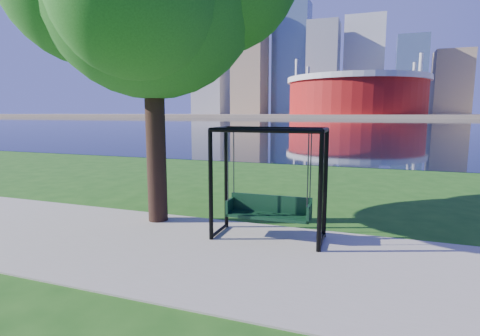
% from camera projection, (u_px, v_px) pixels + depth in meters
% --- Properties ---
extents(ground, '(900.00, 900.00, 0.00)m').
position_uv_depth(ground, '(230.00, 245.00, 7.36)').
color(ground, '#1E5114').
rests_on(ground, ground).
extents(path, '(120.00, 4.00, 0.03)m').
position_uv_depth(path, '(220.00, 253.00, 6.90)').
color(path, '#9E937F').
rests_on(path, ground).
extents(river, '(900.00, 180.00, 0.02)m').
position_uv_depth(river, '(367.00, 123.00, 102.22)').
color(river, black).
rests_on(river, ground).
extents(far_bank, '(900.00, 228.00, 2.00)m').
position_uv_depth(far_bank, '(373.00, 116.00, 291.79)').
color(far_bank, '#937F60').
rests_on(far_bank, ground).
extents(stadium, '(83.00, 83.00, 32.00)m').
position_uv_depth(stadium, '(356.00, 94.00, 227.23)').
color(stadium, maroon).
rests_on(stadium, far_bank).
extents(skyline, '(392.00, 66.00, 96.50)m').
position_uv_depth(skyline, '(370.00, 72.00, 300.65)').
color(skyline, gray).
rests_on(skyline, far_bank).
extents(swing, '(2.27, 1.03, 2.30)m').
position_uv_depth(swing, '(269.00, 186.00, 7.58)').
color(swing, black).
rests_on(swing, ground).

